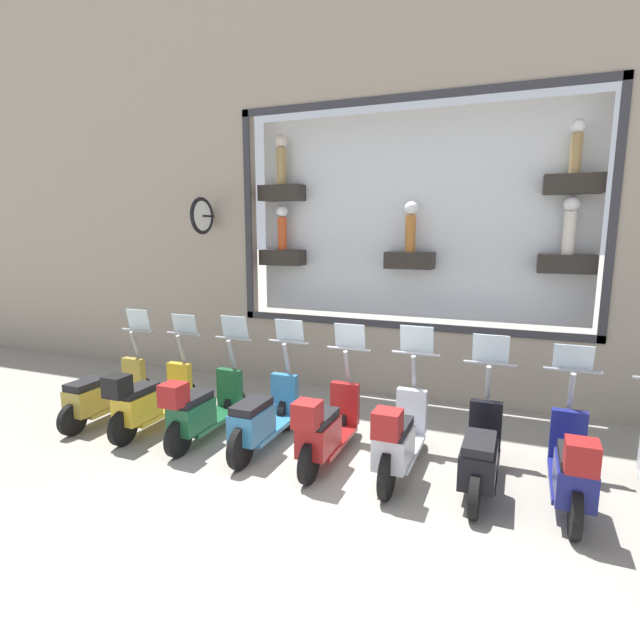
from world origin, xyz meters
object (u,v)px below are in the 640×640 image
scooter_navy_1 (573,467)px  scooter_yellow_7 (148,400)px  scooter_teal_5 (263,418)px  scooter_olive_8 (103,394)px  scooter_red_4 (325,428)px  scooter_silver_3 (398,438)px  scooter_black_2 (480,454)px  scooter_green_6 (201,408)px

scooter_navy_1 → scooter_yellow_7: (0.00, 5.34, 0.00)m
scooter_teal_5 → scooter_olive_8: bearing=90.1°
scooter_olive_8 → scooter_navy_1: bearing=-90.6°
scooter_red_4 → scooter_teal_5: (0.07, 0.89, -0.03)m
scooter_silver_3 → scooter_teal_5: size_ratio=1.00×
scooter_red_4 → scooter_olive_8: (0.06, 3.56, -0.05)m
scooter_black_2 → scooter_red_4: 1.78m
scooter_navy_1 → scooter_black_2: size_ratio=1.00×
scooter_yellow_7 → scooter_olive_8: scooter_olive_8 is taller
scooter_navy_1 → scooter_silver_3: (0.01, 1.78, 0.02)m
scooter_red_4 → scooter_black_2: bearing=-88.1°
scooter_navy_1 → scooter_red_4: (0.00, 2.67, 0.01)m
scooter_black_2 → scooter_red_4: size_ratio=1.00×
scooter_teal_5 → scooter_yellow_7: size_ratio=1.01×
scooter_navy_1 → scooter_olive_8: (0.06, 6.23, -0.05)m
scooter_navy_1 → scooter_green_6: 4.45m
scooter_green_6 → scooter_olive_8: scooter_green_6 is taller
scooter_green_6 → scooter_olive_8: bearing=88.0°
scooter_silver_3 → scooter_teal_5: bearing=88.1°
scooter_green_6 → scooter_olive_8: 1.78m
scooter_black_2 → scooter_yellow_7: 4.45m
scooter_navy_1 → scooter_olive_8: bearing=89.4°
scooter_teal_5 → scooter_silver_3: bearing=-91.9°
scooter_red_4 → scooter_navy_1: bearing=-90.1°
scooter_teal_5 → scooter_yellow_7: scooter_teal_5 is taller
scooter_green_6 → scooter_yellow_7: (-0.00, 0.89, -0.00)m
scooter_red_4 → scooter_green_6: (-0.00, 1.78, -0.00)m
scooter_navy_1 → scooter_black_2: bearing=85.9°
scooter_black_2 → scooter_green_6: (-0.06, 3.56, 0.05)m
scooter_red_4 → scooter_olive_8: size_ratio=1.00×
scooter_navy_1 → scooter_yellow_7: scooter_yellow_7 is taller
scooter_red_4 → scooter_olive_8: bearing=89.0°
scooter_navy_1 → scooter_yellow_7: 5.34m
scooter_teal_5 → scooter_olive_8: scooter_teal_5 is taller
scooter_silver_3 → scooter_teal_5: (0.06, 1.78, -0.04)m
scooter_red_4 → scooter_silver_3: bearing=-89.5°
scooter_black_2 → scooter_teal_5: size_ratio=0.99×
scooter_navy_1 → scooter_silver_3: size_ratio=0.99×
scooter_red_4 → scooter_green_6: 1.78m
scooter_black_2 → scooter_green_6: size_ratio=1.00×
scooter_navy_1 → scooter_red_4: 2.67m
scooter_black_2 → scooter_yellow_7: bearing=90.8°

